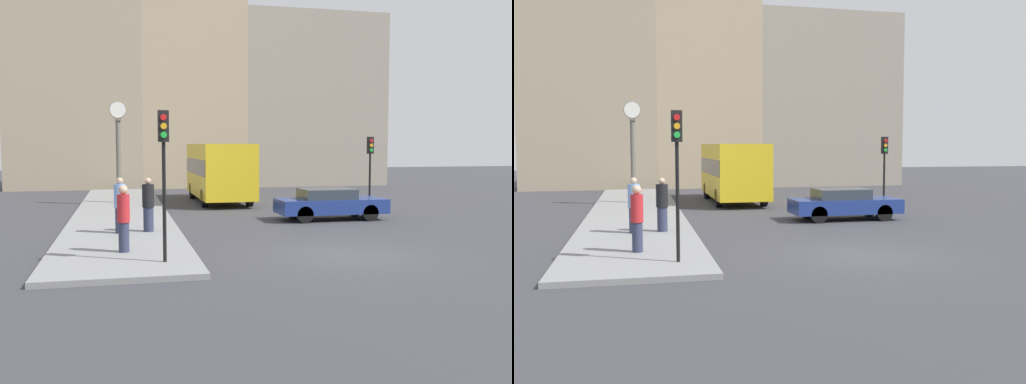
# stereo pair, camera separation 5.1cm
# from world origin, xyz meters

# --- Properties ---
(ground_plane) EXTENTS (120.00, 120.00, 0.00)m
(ground_plane) POSITION_xyz_m (0.00, 0.00, 0.00)
(ground_plane) COLOR #38383D
(sidewalk_corner) EXTENTS (3.89, 26.09, 0.14)m
(sidewalk_corner) POSITION_xyz_m (-6.07, 11.04, 0.07)
(sidewalk_corner) COLOR gray
(sidewalk_corner) RESTS_ON ground_plane
(building_row) EXTENTS (27.28, 5.00, 15.01)m
(building_row) POSITION_xyz_m (-0.04, 27.92, 6.76)
(building_row) COLOR gray
(building_row) RESTS_ON ground_plane
(sedan_car) EXTENTS (4.39, 1.79, 1.26)m
(sedan_car) POSITION_xyz_m (2.20, 7.27, 0.66)
(sedan_car) COLOR navy
(sedan_car) RESTS_ON ground_plane
(bus_distant) EXTENTS (2.56, 7.78, 3.09)m
(bus_distant) POSITION_xyz_m (-0.99, 15.47, 1.75)
(bus_distant) COLOR gold
(bus_distant) RESTS_ON ground_plane
(traffic_light_near) EXTENTS (0.26, 0.24, 3.70)m
(traffic_light_near) POSITION_xyz_m (-5.01, -0.45, 2.80)
(traffic_light_near) COLOR black
(traffic_light_near) RESTS_ON sidewalk_corner
(traffic_light_far) EXTENTS (0.26, 0.24, 3.40)m
(traffic_light_far) POSITION_xyz_m (4.84, 9.27, 2.45)
(traffic_light_far) COLOR black
(traffic_light_far) RESTS_ON ground_plane
(street_clock) EXTENTS (0.86, 0.32, 5.08)m
(street_clock) POSITION_xyz_m (-6.16, 15.08, 2.81)
(street_clock) COLOR #666056
(street_clock) RESTS_ON sidewalk_corner
(pedestrian_black_jacket) EXTENTS (0.40, 0.40, 1.79)m
(pedestrian_black_jacket) POSITION_xyz_m (-5.17, 4.72, 1.03)
(pedestrian_black_jacket) COLOR #2D334C
(pedestrian_black_jacket) RESTS_ON sidewalk_corner
(pedestrian_blue_stripe) EXTENTS (0.39, 0.39, 1.82)m
(pedestrian_blue_stripe) POSITION_xyz_m (-6.08, 4.57, 1.05)
(pedestrian_blue_stripe) COLOR #2D334C
(pedestrian_blue_stripe) RESTS_ON sidewalk_corner
(pedestrian_red_top) EXTENTS (0.33, 0.33, 1.80)m
(pedestrian_red_top) POSITION_xyz_m (-5.99, 1.11, 1.06)
(pedestrian_red_top) COLOR #2D334C
(pedestrian_red_top) RESTS_ON sidewalk_corner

